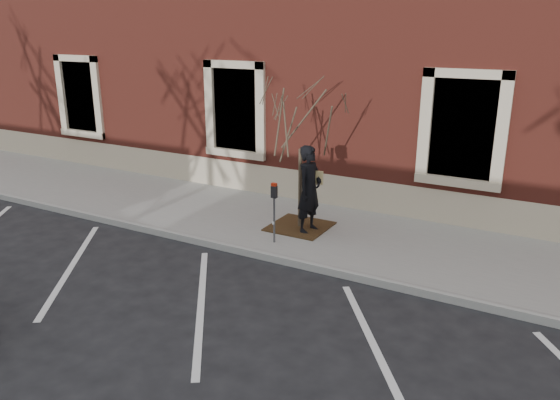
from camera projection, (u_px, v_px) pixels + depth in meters
The scene contains 9 objects.
ground at pixel (266, 259), 11.23m from camera, with size 120.00×120.00×0.00m, color #28282B.
sidewalk_near at pixel (304, 229), 12.66m from camera, with size 40.00×3.50×0.15m, color #999690.
curb_near at pixel (265, 256), 11.16m from camera, with size 40.00×0.12×0.15m, color #9E9E99.
parking_stripes at pixel (201, 304), 9.40m from camera, with size 28.00×4.40×0.01m, color silver, non-canonical shape.
building_civic at pixel (395, 46), 16.45m from camera, with size 40.00×8.62×8.00m.
man at pixel (310, 190), 12.00m from camera, with size 0.72×0.47×1.97m, color black.
parking_meter at pixel (274, 202), 11.41m from camera, with size 0.12×0.09×1.31m.
tree_grate at pixel (300, 226), 12.56m from camera, with size 1.30×1.30×0.03m, color #462F16.
sapling at pixel (301, 126), 11.85m from camera, with size 2.00×2.00×3.34m.
Camera 1 is at (5.28, -8.88, 4.57)m, focal length 35.00 mm.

